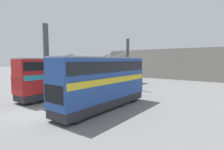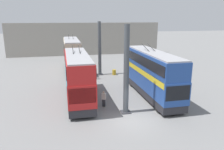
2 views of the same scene
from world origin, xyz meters
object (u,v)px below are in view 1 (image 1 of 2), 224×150
bus_right_mid (120,69)px  person_aisle_midway (113,85)px  bus_left_near (104,79)px  person_by_right_row (54,96)px  oil_drum (137,89)px  bus_right_near (58,75)px

bus_right_mid → person_aisle_midway: bus_right_mid is taller
bus_left_near → bus_right_mid: bearing=29.0°
bus_right_mid → person_by_right_row: bearing=-171.9°
oil_drum → person_by_right_row: bearing=162.1°
bus_left_near → bus_right_near: (0.67, 8.14, -0.05)m
bus_right_near → person_aisle_midway: bus_right_near is taller
bus_right_mid → oil_drum: bus_right_mid is taller
bus_right_near → bus_right_mid: bus_right_mid is taller
person_by_right_row → bus_right_mid: bearing=-147.1°
bus_right_mid → person_aisle_midway: 7.13m
bus_right_near → person_by_right_row: (-2.38, -2.32, -2.01)m
bus_right_mid → person_by_right_row: size_ratio=6.85×
bus_right_near → bus_right_mid: (14.05, -0.00, 0.14)m
bus_right_near → oil_drum: (9.68, -6.22, -2.45)m
bus_right_mid → oil_drum: 8.03m
bus_left_near → oil_drum: 10.82m
bus_right_mid → person_by_right_row: 16.73m
person_aisle_midway → person_by_right_row: (-10.26, 0.56, -0.04)m
person_by_right_row → oil_drum: (12.06, -3.90, -0.43)m
bus_right_near → oil_drum: size_ratio=12.97×
bus_left_near → oil_drum: bus_left_near is taller
person_aisle_midway → person_by_right_row: 10.27m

